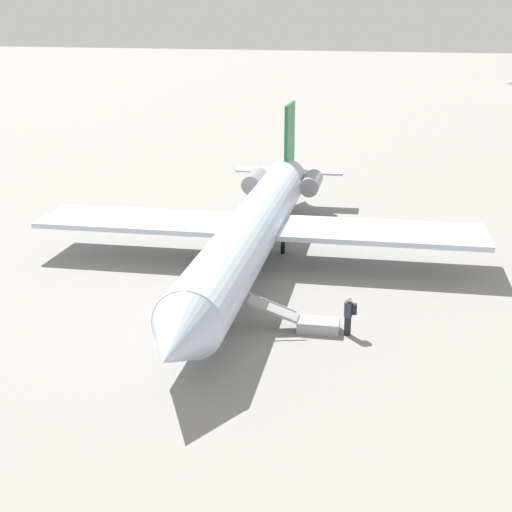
{
  "coord_description": "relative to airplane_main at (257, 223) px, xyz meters",
  "views": [
    {
      "loc": [
        34.54,
        13.09,
        12.77
      ],
      "look_at": [
        3.73,
        1.56,
        1.95
      ],
      "focal_mm": 50.0,
      "sensor_mm": 36.0,
      "label": 1
    }
  ],
  "objects": [
    {
      "name": "boarding_stairs",
      "position": [
        8.08,
        5.44,
        -1.81
      ],
      "size": [
        1.72,
        4.13,
        1.79
      ],
      "rotation": [
        0.0,
        0.0,
        -1.39
      ],
      "color": "#99999E",
      "rests_on": "ground"
    },
    {
      "name": "passenger",
      "position": [
        7.95,
        7.16,
        -1.19
      ],
      "size": [
        0.38,
        0.56,
        1.74
      ],
      "rotation": [
        0.0,
        0.0,
        -1.39
      ],
      "color": "#23232D",
      "rests_on": "ground"
    },
    {
      "name": "airplane_main",
      "position": [
        0.0,
        0.0,
        0.0
      ],
      "size": [
        32.96,
        25.28,
        7.33
      ],
      "rotation": [
        0.0,
        0.0,
        0.18
      ],
      "color": "silver",
      "rests_on": "ground"
    },
    {
      "name": "ground_plane",
      "position": [
        1.0,
        0.18,
        -2.19
      ],
      "size": [
        600.0,
        600.0,
        0.0
      ],
      "primitive_type": "plane",
      "color": "gray"
    }
  ]
}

